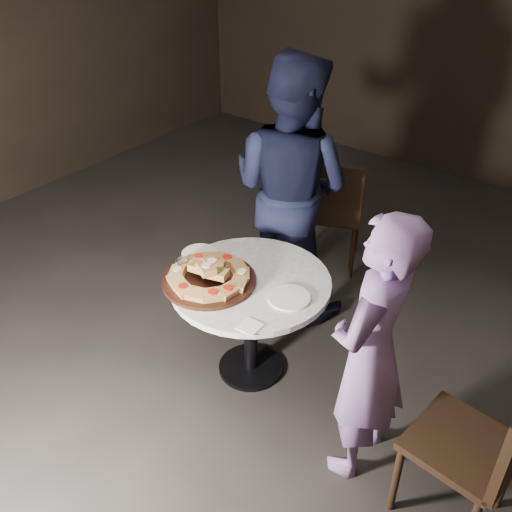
# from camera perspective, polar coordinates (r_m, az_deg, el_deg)

# --- Properties ---
(floor) EXTENTS (7.00, 7.00, 0.00)m
(floor) POSITION_cam_1_polar(r_m,az_deg,el_deg) (3.52, -3.49, -11.27)
(floor) COLOR black
(floor) RESTS_ON ground
(table) EXTENTS (0.99, 0.99, 0.66)m
(table) POSITION_cam_1_polar(r_m,az_deg,el_deg) (3.17, -0.55, -4.22)
(table) COLOR black
(table) RESTS_ON ground
(serving_board) EXTENTS (0.67, 0.67, 0.02)m
(serving_board) POSITION_cam_1_polar(r_m,az_deg,el_deg) (3.08, -4.70, -2.44)
(serving_board) COLOR black
(serving_board) RESTS_ON table
(focaccia_pile) EXTENTS (0.45, 0.46, 0.12)m
(focaccia_pile) POSITION_cam_1_polar(r_m,az_deg,el_deg) (3.06, -4.69, -1.75)
(focaccia_pile) COLOR #AC7C42
(focaccia_pile) RESTS_ON serving_board
(plate_left) EXTENTS (0.21, 0.21, 0.01)m
(plate_left) POSITION_cam_1_polar(r_m,az_deg,el_deg) (3.31, -5.67, 0.22)
(plate_left) COLOR white
(plate_left) RESTS_ON table
(plate_right) EXTENTS (0.28, 0.28, 0.01)m
(plate_right) POSITION_cam_1_polar(r_m,az_deg,el_deg) (2.96, 3.33, -4.18)
(plate_right) COLOR white
(plate_right) RESTS_ON table
(water_glass) EXTENTS (0.10, 0.10, 0.07)m
(water_glass) POSITION_cam_1_polar(r_m,az_deg,el_deg) (3.18, -7.38, -0.91)
(water_glass) COLOR silver
(water_glass) RESTS_ON table
(napkin_near) EXTENTS (0.15, 0.15, 0.01)m
(napkin_near) POSITION_cam_1_polar(r_m,az_deg,el_deg) (3.08, -7.76, -2.94)
(napkin_near) COLOR white
(napkin_near) RESTS_ON table
(napkin_far) EXTENTS (0.11, 0.11, 0.01)m
(napkin_far) POSITION_cam_1_polar(r_m,az_deg,el_deg) (2.79, -0.60, -7.05)
(napkin_far) COLOR white
(napkin_far) RESTS_ON table
(chair_far) EXTENTS (0.56, 0.57, 0.90)m
(chair_far) POSITION_cam_1_polar(r_m,az_deg,el_deg) (4.12, 7.61, 4.79)
(chair_far) COLOR black
(chair_far) RESTS_ON ground
(chair_right) EXTENTS (0.48, 0.46, 0.89)m
(chair_right) POSITION_cam_1_polar(r_m,az_deg,el_deg) (2.66, 21.98, -17.25)
(chair_right) COLOR black
(chair_right) RESTS_ON ground
(diner_navy) EXTENTS (0.85, 0.67, 1.71)m
(diner_navy) POSITION_cam_1_polar(r_m,az_deg,el_deg) (3.62, 3.47, 6.76)
(diner_navy) COLOR black
(diner_navy) RESTS_ON ground
(diner_teal) EXTENTS (0.36, 0.53, 1.42)m
(diner_teal) POSITION_cam_1_polar(r_m,az_deg,el_deg) (2.63, 11.35, -9.46)
(diner_teal) COLOR #7D649C
(diner_teal) RESTS_ON ground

